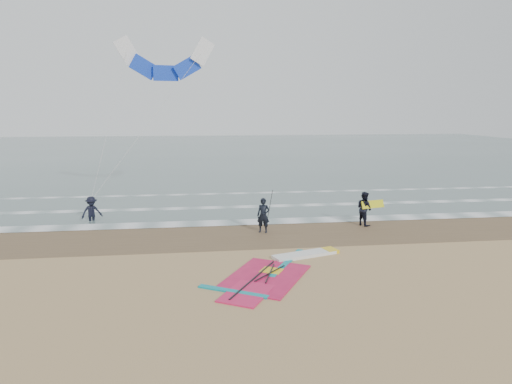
{
  "coord_description": "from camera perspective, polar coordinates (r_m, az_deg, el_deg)",
  "views": [
    {
      "loc": [
        -2.78,
        -14.77,
        5.83
      ],
      "look_at": [
        -0.24,
        5.0,
        2.2
      ],
      "focal_mm": 32.0,
      "sensor_mm": 36.0,
      "label": 1
    }
  ],
  "objects": [
    {
      "name": "held_pole",
      "position": [
        21.71,
        1.71,
        -1.92
      ],
      "size": [
        0.17,
        0.86,
        1.82
      ],
      "color": "black",
      "rests_on": "ground"
    },
    {
      "name": "ground",
      "position": [
        16.12,
        3.16,
        -10.9
      ],
      "size": [
        120.0,
        120.0,
        0.0
      ],
      "primitive_type": "plane",
      "color": "tan",
      "rests_on": "ground"
    },
    {
      "name": "surf_kite",
      "position": [
        28.94,
        -11.29,
        15.61
      ],
      "size": [
        6.81,
        4.69,
        9.04
      ],
      "color": "white",
      "rests_on": "ground"
    },
    {
      "name": "person_wading",
      "position": [
        25.46,
        -19.9,
        -1.61
      ],
      "size": [
        1.25,
        1.07,
        1.68
      ],
      "primitive_type": "imported",
      "rotation": [
        0.0,
        0.0,
        0.51
      ],
      "color": "black",
      "rests_on": "ground"
    },
    {
      "name": "foam_waterline",
      "position": [
        26.02,
        -1.01,
        -2.56
      ],
      "size": [
        120.0,
        9.15,
        0.02
      ],
      "color": "white",
      "rests_on": "ground"
    },
    {
      "name": "person_walking",
      "position": [
        23.75,
        13.37,
        -2.03
      ],
      "size": [
        0.94,
        1.04,
        1.74
      ],
      "primitive_type": "imported",
      "rotation": [
        0.0,
        0.0,
        1.98
      ],
      "color": "black",
      "rests_on": "ground"
    },
    {
      "name": "windsurf_rig",
      "position": [
        16.88,
        2.78,
        -9.76
      ],
      "size": [
        5.77,
        5.47,
        0.14
      ],
      "color": "white",
      "rests_on": "ground"
    },
    {
      "name": "wet_sand_band",
      "position": [
        21.75,
        0.29,
        -5.22
      ],
      "size": [
        120.0,
        5.0,
        0.01
      ],
      "primitive_type": "cube",
      "color": "brown",
      "rests_on": "ground"
    },
    {
      "name": "person_standing",
      "position": [
        21.76,
        0.92,
        -2.95
      ],
      "size": [
        0.71,
        0.58,
        1.67
      ],
      "primitive_type": "imported",
      "rotation": [
        0.0,
        0.0,
        -0.35
      ],
      "color": "black",
      "rests_on": "ground"
    },
    {
      "name": "carried_kiteboard",
      "position": [
        23.75,
        14.38,
        -1.5
      ],
      "size": [
        1.3,
        0.51,
        0.39
      ],
      "color": "yellow",
      "rests_on": "ground"
    },
    {
      "name": "sea_water",
      "position": [
        63.1,
        -4.78,
        4.99
      ],
      "size": [
        120.0,
        80.0,
        0.02
      ],
      "primitive_type": "cube",
      "color": "#47605E",
      "rests_on": "ground"
    }
  ]
}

